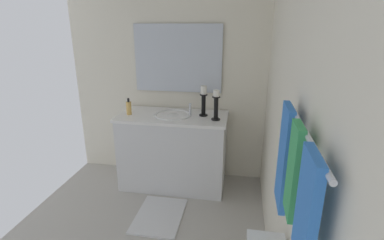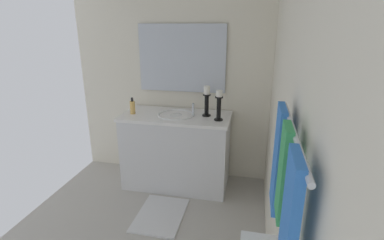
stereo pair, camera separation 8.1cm
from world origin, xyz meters
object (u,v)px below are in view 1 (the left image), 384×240
object	(u,v)px
candle_holder_tall	(216,104)
towel_center	(294,171)
mirror	(178,59)
candle_holder_short	(204,100)
soap_bottle	(129,108)
towel_near_corner	(307,209)
towel_near_vanity	(284,157)
sink_basin	(173,118)
vanity_cabinet	(174,150)
towel_bar	(304,130)
bath_mat	(159,216)

from	to	relation	value
candle_holder_tall	towel_center	xyz separation A→B (m)	(1.78, 0.46, 0.24)
mirror	towel_center	xyz separation A→B (m)	(2.14, 0.94, -0.17)
candle_holder_short	soap_bottle	xyz separation A→B (m)	(0.10, -0.80, -0.10)
mirror	towel_near_corner	xyz separation A→B (m)	(2.39, 0.94, -0.17)
candle_holder_short	towel_center	bearing A→B (deg)	17.73
towel_center	towel_near_corner	distance (m)	0.25
towel_near_vanity	sink_basin	bearing A→B (deg)	-149.86
towel_center	vanity_cabinet	bearing A→B (deg)	-153.32
soap_bottle	vanity_cabinet	bearing A→B (deg)	96.70
mirror	towel_near_vanity	world-z (taller)	mirror
vanity_cabinet	candle_holder_tall	distance (m)	0.75
towel_near_vanity	towel_center	bearing A→B (deg)	0.00
towel_bar	towel_near_corner	world-z (taller)	towel_near_corner
candle_holder_short	bath_mat	size ratio (longest dim) A/B	0.54
towel_bar	towel_center	world-z (taller)	towel_center
vanity_cabinet	towel_near_vanity	size ratio (longest dim) A/B	2.36
mirror	towel_center	distance (m)	2.34
towel_center	soap_bottle	bearing A→B (deg)	-142.03
towel_near_vanity	towel_center	xyz separation A→B (m)	(0.25, 0.00, 0.06)
sink_basin	mirror	world-z (taller)	mirror
mirror	candle_holder_short	bearing A→B (deg)	53.83
soap_bottle	towel_bar	world-z (taller)	towel_bar
sink_basin	towel_bar	bearing A→B (deg)	27.10
towel_center	candle_holder_short	bearing A→B (deg)	-162.27
candle_holder_short	towel_near_corner	world-z (taller)	towel_near_corner
candle_holder_tall	towel_near_corner	xyz separation A→B (m)	(2.04, 0.46, 0.24)
towel_center	sink_basin	bearing A→B (deg)	-153.34
candle_holder_tall	candle_holder_short	distance (m)	0.19
sink_basin	bath_mat	bearing A→B (deg)	-0.09
towel_bar	towel_near_vanity	xyz separation A→B (m)	(-0.25, -0.02, -0.23)
candle_holder_short	candle_holder_tall	bearing A→B (deg)	50.25
soap_bottle	towel_center	distance (m)	2.31
sink_basin	soap_bottle	distance (m)	0.49
candle_holder_tall	soap_bottle	distance (m)	0.95
candle_holder_tall	soap_bottle	xyz separation A→B (m)	(-0.02, -0.95, -0.09)
candle_holder_short	towel_near_corner	size ratio (longest dim) A/B	0.88
towel_center	bath_mat	bearing A→B (deg)	-142.90
towel_near_vanity	candle_holder_tall	bearing A→B (deg)	-163.14
towel_bar	towel_center	xyz separation A→B (m)	(-0.00, -0.02, -0.17)
soap_bottle	bath_mat	world-z (taller)	soap_bottle
candle_holder_tall	bath_mat	world-z (taller)	candle_holder_tall
bath_mat	vanity_cabinet	bearing A→B (deg)	-180.00
candle_holder_tall	towel_near_corner	world-z (taller)	towel_near_corner
candle_holder_tall	towel_near_corner	distance (m)	2.10
towel_center	towel_near_corner	world-z (taller)	same
soap_bottle	towel_near_corner	xyz separation A→B (m)	(2.06, 1.41, 0.33)
towel_near_vanity	towel_near_corner	bearing A→B (deg)	0.00
sink_basin	towel_near_vanity	size ratio (longest dim) A/B	0.80
sink_basin	mirror	xyz separation A→B (m)	(-0.28, -0.00, 0.61)
candle_holder_short	bath_mat	bearing A→B (deg)	-26.20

